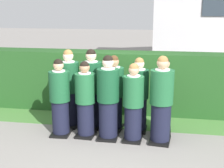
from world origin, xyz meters
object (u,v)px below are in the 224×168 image
student_rear_row_4 (163,97)px  student_rear_row_2 (114,95)px  student_front_row_0 (60,100)px  student_front_row_2 (108,100)px  student_front_row_4 (161,102)px  student_front_row_3 (133,105)px  student_rear_row_0 (69,90)px  student_rear_row_3 (139,97)px  student_rear_row_1 (92,91)px  student_front_row_1 (85,101)px

student_rear_row_4 → student_rear_row_2: bearing=-179.5°
student_front_row_0 → student_rear_row_4: bearing=13.5°
student_front_row_2 → student_front_row_4: student_front_row_4 is taller
student_front_row_3 → student_rear_row_0: bearing=159.5°
student_rear_row_2 → student_front_row_3: bearing=-48.0°
student_rear_row_3 → student_front_row_0: bearing=-162.8°
student_front_row_3 → student_rear_row_4: 0.77m
student_rear_row_0 → student_front_row_3: bearing=-20.5°
student_front_row_4 → student_rear_row_1: bearing=160.0°
student_front_row_3 → student_rear_row_2: student_rear_row_2 is taller
student_front_row_2 → student_rear_row_4: student_front_row_2 is taller
student_front_row_1 → student_rear_row_2: bearing=42.4°
student_front_row_3 → student_rear_row_3: size_ratio=0.98×
student_front_row_4 → student_rear_row_4: student_front_row_4 is taller
student_front_row_0 → student_front_row_3: (1.48, -0.03, -0.02)m
student_front_row_1 → student_front_row_4: bearing=-1.9°
student_front_row_2 → student_rear_row_1: size_ratio=0.98×
student_front_row_0 → student_front_row_2: size_ratio=0.94×
student_rear_row_4 → student_front_row_4: bearing=-93.9°
student_rear_row_0 → student_rear_row_1: (0.49, 0.01, 0.01)m
student_rear_row_1 → student_rear_row_2: size_ratio=1.07×
student_front_row_1 → student_rear_row_0: (-0.48, 0.48, 0.07)m
student_rear_row_2 → student_front_row_0: bearing=-154.7°
student_front_row_2 → student_rear_row_3: bearing=40.7°
student_front_row_1 → student_rear_row_2: student_rear_row_2 is taller
student_front_row_2 → student_rear_row_2: size_ratio=1.05×
student_front_row_4 → student_rear_row_0: (-1.96, 0.53, -0.00)m
student_front_row_3 → student_rear_row_0: size_ratio=0.91×
student_rear_row_1 → student_rear_row_3: 1.01m
student_front_row_2 → student_rear_row_4: bearing=24.8°
student_front_row_2 → student_rear_row_4: (1.06, 0.49, -0.05)m
student_rear_row_0 → student_rear_row_3: size_ratio=1.08×
student_rear_row_2 → student_rear_row_3: size_ratio=1.02×
student_front_row_3 → student_front_row_4: (0.53, 0.01, 0.08)m
student_rear_row_1 → student_front_row_3: bearing=-29.9°
student_front_row_0 → student_rear_row_1: (0.53, 0.51, 0.07)m
student_front_row_2 → student_rear_row_0: bearing=151.8°
student_front_row_3 → student_rear_row_0: (-1.44, 0.54, 0.08)m
student_rear_row_3 → student_front_row_1: bearing=-156.1°
student_front_row_2 → student_rear_row_1: (-0.45, 0.51, 0.02)m
student_front_row_3 → student_rear_row_1: bearing=150.1°
student_front_row_1 → student_front_row_4: size_ratio=0.91×
student_front_row_3 → student_rear_row_3: 0.51m
student_rear_row_3 → student_rear_row_4: student_rear_row_4 is taller
student_front_row_1 → student_rear_row_1: bearing=88.2°
student_front_row_4 → student_rear_row_4: (0.04, 0.51, -0.05)m
student_front_row_1 → student_rear_row_2: (0.50, 0.46, 0.03)m
student_front_row_2 → student_front_row_0: bearing=179.9°
student_front_row_4 → student_rear_row_1: 1.57m
student_front_row_4 → student_rear_row_2: student_front_row_4 is taller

